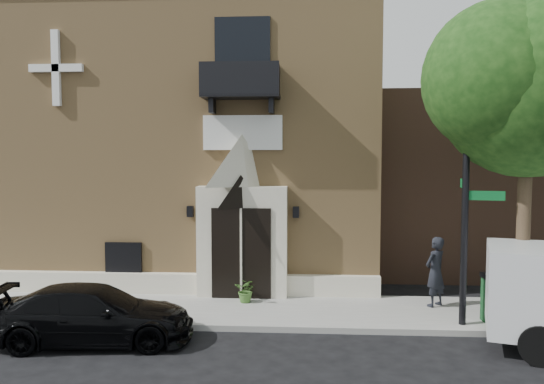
{
  "coord_description": "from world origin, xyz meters",
  "views": [
    {
      "loc": [
        0.82,
        -12.39,
        4.25
      ],
      "look_at": [
        -0.09,
        2.0,
        3.24
      ],
      "focal_mm": 35.0,
      "sensor_mm": 36.0,
      "label": 1
    }
  ],
  "objects_px": {
    "street_sign": "(466,199)",
    "dumpster": "(526,300)",
    "fire_hydrant": "(530,308)",
    "black_sedan": "(93,314)",
    "pedestrian_near": "(435,272)"
  },
  "relations": [
    {
      "from": "street_sign",
      "to": "dumpster",
      "type": "xyz_separation_m",
      "value": [
        1.47,
        -0.0,
        -2.45
      ]
    },
    {
      "from": "street_sign",
      "to": "fire_hydrant",
      "type": "relative_size",
      "value": 7.05
    },
    {
      "from": "fire_hydrant",
      "to": "dumpster",
      "type": "bearing_deg",
      "value": -159.89
    },
    {
      "from": "black_sedan",
      "to": "street_sign",
      "type": "height_order",
      "value": "street_sign"
    },
    {
      "from": "black_sedan",
      "to": "pedestrian_near",
      "type": "bearing_deg",
      "value": -76.71
    },
    {
      "from": "fire_hydrant",
      "to": "pedestrian_near",
      "type": "bearing_deg",
      "value": 142.09
    },
    {
      "from": "dumpster",
      "to": "pedestrian_near",
      "type": "relative_size",
      "value": 1.01
    },
    {
      "from": "black_sedan",
      "to": "street_sign",
      "type": "distance_m",
      "value": 9.1
    },
    {
      "from": "fire_hydrant",
      "to": "pedestrian_near",
      "type": "relative_size",
      "value": 0.45
    },
    {
      "from": "street_sign",
      "to": "dumpster",
      "type": "height_order",
      "value": "street_sign"
    },
    {
      "from": "pedestrian_near",
      "to": "street_sign",
      "type": "bearing_deg",
      "value": 60.23
    },
    {
      "from": "fire_hydrant",
      "to": "pedestrian_near",
      "type": "xyz_separation_m",
      "value": [
        -1.9,
        1.48,
        0.53
      ]
    },
    {
      "from": "street_sign",
      "to": "fire_hydrant",
      "type": "distance_m",
      "value": 3.08
    },
    {
      "from": "pedestrian_near",
      "to": "fire_hydrant",
      "type": "bearing_deg",
      "value": 100.56
    },
    {
      "from": "dumpster",
      "to": "fire_hydrant",
      "type": "bearing_deg",
      "value": 14.94
    }
  ]
}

